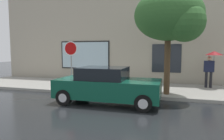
# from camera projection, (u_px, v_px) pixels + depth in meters

# --- Properties ---
(ground_plane) EXTENTS (60.00, 60.00, 0.00)m
(ground_plane) POSITION_uv_depth(u_px,v_px,m) (109.00, 102.00, 8.42)
(ground_plane) COLOR black
(sidewalk) EXTENTS (20.00, 4.00, 0.15)m
(sidewalk) POSITION_uv_depth(u_px,v_px,m) (124.00, 88.00, 11.28)
(sidewalk) COLOR gray
(sidewalk) RESTS_ON ground
(building_facade) EXTENTS (20.00, 0.67, 7.00)m
(building_facade) POSITION_uv_depth(u_px,v_px,m) (133.00, 31.00, 13.35)
(building_facade) COLOR #B2A893
(building_facade) RESTS_ON ground
(parked_car) EXTENTS (4.25, 1.90, 1.50)m
(parked_car) POSITION_uv_depth(u_px,v_px,m) (107.00, 86.00, 8.25)
(parked_car) COLOR #0F4C38
(parked_car) RESTS_ON ground
(fire_hydrant) EXTENTS (0.30, 0.44, 0.77)m
(fire_hydrant) POSITION_uv_depth(u_px,v_px,m) (121.00, 84.00, 10.00)
(fire_hydrant) COLOR white
(fire_hydrant) RESTS_ON sidewalk
(pedestrian_with_umbrella) EXTENTS (0.94, 0.93, 2.01)m
(pedestrian_with_umbrella) POSITION_uv_depth(u_px,v_px,m) (212.00, 59.00, 10.83)
(pedestrian_with_umbrella) COLOR black
(pedestrian_with_umbrella) RESTS_ON sidewalk
(street_tree) EXTENTS (3.10, 2.64, 4.80)m
(street_tree) POSITION_uv_depth(u_px,v_px,m) (172.00, 17.00, 8.91)
(street_tree) COLOR #4C3823
(street_tree) RESTS_ON sidewalk
(stop_sign) EXTENTS (0.76, 0.10, 2.53)m
(stop_sign) POSITION_uv_depth(u_px,v_px,m) (71.00, 55.00, 10.59)
(stop_sign) COLOR gray
(stop_sign) RESTS_ON sidewalk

